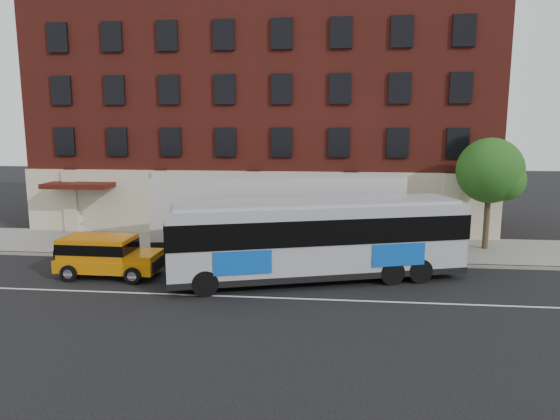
# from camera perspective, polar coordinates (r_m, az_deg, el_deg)

# --- Properties ---
(ground) EXTENTS (120.00, 120.00, 0.00)m
(ground) POSITION_cam_1_polar(r_m,az_deg,el_deg) (21.43, -7.80, -9.88)
(ground) COLOR black
(ground) RESTS_ON ground
(sidewalk) EXTENTS (60.00, 6.00, 0.15)m
(sidewalk) POSITION_cam_1_polar(r_m,az_deg,el_deg) (29.86, -3.72, -4.00)
(sidewalk) COLOR gray
(sidewalk) RESTS_ON ground
(kerb) EXTENTS (60.00, 0.25, 0.15)m
(kerb) POSITION_cam_1_polar(r_m,az_deg,el_deg) (27.00, -4.79, -5.51)
(kerb) COLOR gray
(kerb) RESTS_ON ground
(lane_line) EXTENTS (60.00, 0.12, 0.01)m
(lane_line) POSITION_cam_1_polar(r_m,az_deg,el_deg) (21.89, -7.49, -9.44)
(lane_line) COLOR silver
(lane_line) RESTS_ON ground
(building) EXTENTS (30.00, 12.10, 15.00)m
(building) POSITION_cam_1_polar(r_m,az_deg,el_deg) (36.84, -1.78, 10.40)
(building) COLOR maroon
(building) RESTS_ON sidewalk
(sign_pole) EXTENTS (0.30, 0.20, 2.50)m
(sign_pole) POSITION_cam_1_polar(r_m,az_deg,el_deg) (29.58, -21.19, -2.06)
(sign_pole) COLOR gray
(sign_pole) RESTS_ON ground
(street_tree) EXTENTS (3.60, 3.60, 6.20)m
(street_tree) POSITION_cam_1_polar(r_m,az_deg,el_deg) (30.45, 22.41, 3.82)
(street_tree) COLOR #35291A
(street_tree) RESTS_ON sidewalk
(city_bus) EXTENTS (13.75, 6.66, 3.70)m
(city_bus) POSITION_cam_1_polar(r_m,az_deg,el_deg) (23.30, 4.18, -2.99)
(city_bus) COLOR #A1A3AC
(city_bus) RESTS_ON ground
(yellow_suv) EXTENTS (5.00, 2.26, 1.90)m
(yellow_suv) POSITION_cam_1_polar(r_m,az_deg,el_deg) (25.38, -18.94, -4.64)
(yellow_suv) COLOR orange
(yellow_suv) RESTS_ON ground
(shipping_container) EXTENTS (13.35, 4.89, 4.36)m
(shipping_container) POSITION_cam_1_polar(r_m,az_deg,el_deg) (27.31, -0.23, -0.82)
(shipping_container) COLOR black
(shipping_container) RESTS_ON ground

